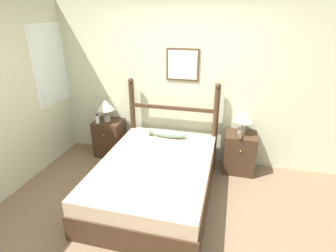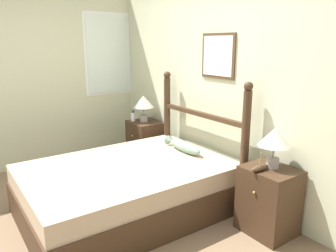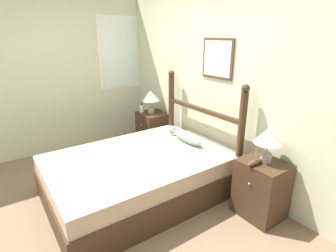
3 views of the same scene
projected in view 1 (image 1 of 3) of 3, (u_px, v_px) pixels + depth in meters
ground_plane at (154, 224)px, 3.14m from camera, size 16.00×16.00×0.00m
wall_back at (184, 85)px, 4.17m from camera, size 6.40×0.08×2.55m
bed at (156, 178)px, 3.57m from camera, size 1.47×2.08×0.52m
headboard at (173, 119)px, 4.27m from camera, size 1.48×0.09×1.38m
nightstand_left at (110, 138)px, 4.60m from camera, size 0.47×0.43×0.64m
nightstand_right at (240, 153)px, 4.10m from camera, size 0.47×0.43×0.64m
table_lamp_left at (106, 106)px, 4.35m from camera, size 0.29×0.29×0.38m
table_lamp_right at (243, 117)px, 3.89m from camera, size 0.29×0.29×0.38m
bottle at (97, 119)px, 4.36m from camera, size 0.07×0.07×0.16m
model_boat at (240, 136)px, 3.85m from camera, size 0.06×0.22×0.17m
fish_pillow at (168, 134)px, 4.12m from camera, size 0.60×0.13×0.13m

